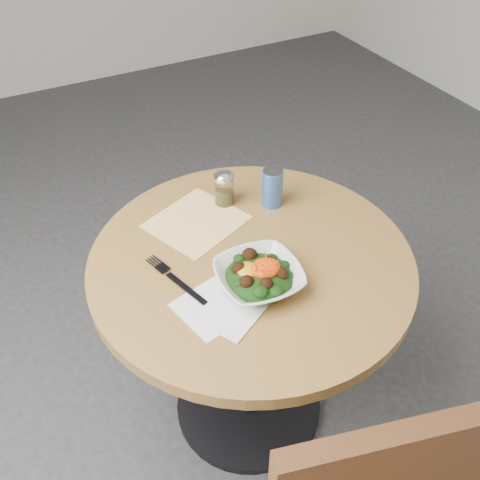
{
  "coord_description": "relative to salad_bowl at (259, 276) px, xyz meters",
  "views": [
    {
      "loc": [
        -0.53,
        -0.94,
        1.75
      ],
      "look_at": [
        -0.03,
        0.01,
        0.81
      ],
      "focal_mm": 40.0,
      "sensor_mm": 36.0,
      "label": 1
    }
  ],
  "objects": [
    {
      "name": "salad_bowl",
      "position": [
        0.0,
        0.0,
        0.0
      ],
      "size": [
        0.23,
        0.23,
        0.08
      ],
      "color": "white",
      "rests_on": "table"
    },
    {
      "name": "ground",
      "position": [
        0.03,
        0.1,
        -0.78
      ],
      "size": [
        6.0,
        6.0,
        0.0
      ],
      "primitive_type": "plane",
      "color": "#2E2E31",
      "rests_on": "ground"
    },
    {
      "name": "table",
      "position": [
        0.03,
        0.1,
        -0.23
      ],
      "size": [
        0.9,
        0.9,
        0.75
      ],
      "color": "black",
      "rests_on": "ground"
    },
    {
      "name": "beverage_can",
      "position": [
        0.21,
        0.29,
        0.03
      ],
      "size": [
        0.06,
        0.06,
        0.12
      ],
      "color": "navy",
      "rests_on": "table"
    },
    {
      "name": "cloth_napkin",
      "position": [
        -0.04,
        0.31,
        -0.03
      ],
      "size": [
        0.32,
        0.31,
        0.0
      ],
      "primitive_type": "cube",
      "rotation": [
        0.0,
        0.0,
        0.39
      ],
      "color": "#FEA40D",
      "rests_on": "table"
    },
    {
      "name": "paper_napkins",
      "position": [
        -0.12,
        -0.03,
        -0.03
      ],
      "size": [
        0.24,
        0.23,
        0.0
      ],
      "color": "white",
      "rests_on": "table"
    },
    {
      "name": "fork",
      "position": [
        -0.19,
        0.12,
        -0.02
      ],
      "size": [
        0.09,
        0.23,
        0.0
      ],
      "color": "black",
      "rests_on": "table"
    },
    {
      "name": "spice_shaker",
      "position": [
        0.08,
        0.36,
        0.02
      ],
      "size": [
        0.06,
        0.06,
        0.11
      ],
      "color": "silver",
      "rests_on": "table"
    }
  ]
}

